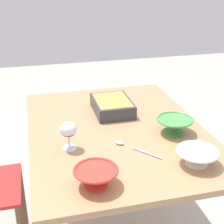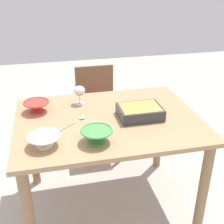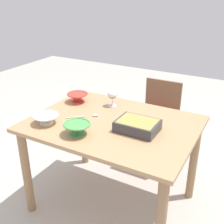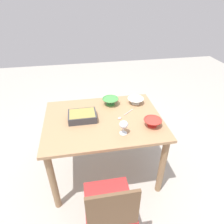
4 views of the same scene
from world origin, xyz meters
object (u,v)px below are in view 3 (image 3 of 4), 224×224
chair (157,119)px  wine_glass (112,95)px  small_bowl (78,97)px  dining_table (113,137)px  casserole_dish (137,125)px  serving_bowl (77,128)px  serving_spoon (89,116)px  mixing_bowl (46,118)px

chair → wine_glass: 0.70m
small_bowl → wine_glass: bearing=12.2°
dining_table → small_bowl: bearing=156.3°
casserole_dish → serving_bowl: size_ratio=1.52×
small_bowl → serving_bowl: serving_bowl is taller
serving_spoon → dining_table: bearing=2.2°
chair → serving_spoon: size_ratio=4.01×
casserole_dish → wine_glass: bearing=140.6°
wine_glass → serving_spoon: wine_glass is taller
dining_table → serving_bowl: bearing=-113.8°
dining_table → mixing_bowl: 0.52m
mixing_bowl → serving_spoon: size_ratio=0.90×
dining_table → serving_bowl: serving_bowl is taller
small_bowl → mixing_bowl: bearing=-84.6°
wine_glass → casserole_dish: bearing=-39.4°
dining_table → wine_glass: bearing=119.6°
mixing_bowl → small_bowl: size_ratio=1.05×
casserole_dish → mixing_bowl: size_ratio=1.53×
wine_glass → casserole_dish: size_ratio=0.49×
casserole_dish → small_bowl: (-0.67, 0.23, 0.00)m
mixing_bowl → serving_bowl: (0.30, -0.02, 0.01)m
casserole_dish → small_bowl: size_ratio=1.60×
chair → casserole_dish: bearing=-80.0°
wine_glass → chair: bearing=68.0°
chair → dining_table: bearing=-94.6°
mixing_bowl → small_bowl: 0.46m
wine_glass → small_bowl: (-0.31, -0.07, -0.05)m
chair → mixing_bowl: (-0.48, -1.06, 0.34)m
serving_bowl → serving_spoon: 0.29m
mixing_bowl → casserole_dish: bearing=19.4°
wine_glass → mixing_bowl: (-0.27, -0.52, -0.06)m
wine_glass → serving_spoon: 0.30m
wine_glass → mixing_bowl: size_ratio=0.74×
chair → serving_bowl: 1.16m
serving_bowl → serving_spoon: serving_bowl is taller
casserole_dish → serving_spoon: casserole_dish is taller
dining_table → small_bowl: small_bowl is taller
wine_glass → serving_spoon: size_ratio=0.67×
mixing_bowl → serving_spoon: mixing_bowl is taller
serving_bowl → chair: bearing=80.2°
serving_spoon → mixing_bowl: bearing=-130.3°
dining_table → serving_spoon: (-0.21, -0.01, 0.13)m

